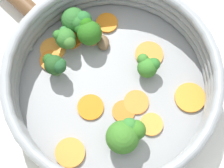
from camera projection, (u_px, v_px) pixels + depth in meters
name	position (u px, v px, depth m)	size (l,w,h in m)	color
ground_plane	(112.00, 90.00, 0.58)	(4.00, 4.00, 0.00)	white
skillet	(112.00, 88.00, 0.57)	(0.29, 0.29, 0.01)	#939699
skillet_rim_wall	(112.00, 80.00, 0.53)	(0.31, 0.31, 0.06)	#92989C
skillet_rivet_left	(70.00, 13.00, 0.60)	(0.01, 0.01, 0.01)	#98959A
skillet_rivet_right	(30.00, 49.00, 0.58)	(0.01, 0.01, 0.01)	#8F979A
carrot_slice_0	(121.00, 113.00, 0.55)	(0.03, 0.03, 0.00)	orange
carrot_slice_1	(136.00, 102.00, 0.55)	(0.04, 0.04, 0.00)	orange
carrot_slice_2	(53.00, 49.00, 0.58)	(0.04, 0.04, 0.00)	orange
carrot_slice_3	(70.00, 153.00, 0.53)	(0.04, 0.04, 0.01)	orange
carrot_slice_4	(107.00, 23.00, 0.60)	(0.03, 0.03, 0.00)	orange
carrot_slice_5	(149.00, 55.00, 0.58)	(0.04, 0.04, 0.00)	orange
carrot_slice_6	(51.00, 61.00, 0.57)	(0.03, 0.03, 0.01)	orange
carrot_slice_7	(151.00, 124.00, 0.54)	(0.03, 0.03, 0.00)	orange
carrot_slice_8	(91.00, 107.00, 0.55)	(0.04, 0.04, 0.00)	orange
carrot_slice_9	(190.00, 98.00, 0.56)	(0.05, 0.05, 0.00)	orange
carrot_slice_10	(92.00, 35.00, 0.59)	(0.03, 0.03, 0.00)	#EB9141
carrot_slice_11	(70.00, 38.00, 0.59)	(0.04, 0.04, 0.01)	orange
broccoli_floret_0	(76.00, 20.00, 0.57)	(0.04, 0.04, 0.05)	#719D50
broccoli_floret_1	(55.00, 65.00, 0.55)	(0.04, 0.03, 0.04)	#69954F
broccoli_floret_2	(147.00, 65.00, 0.55)	(0.03, 0.04, 0.04)	olive
broccoli_floret_3	(125.00, 135.00, 0.51)	(0.05, 0.05, 0.05)	#7E9E51
broccoli_floret_4	(66.00, 39.00, 0.56)	(0.04, 0.03, 0.04)	#659256
broccoli_floret_5	(87.00, 31.00, 0.56)	(0.04, 0.04, 0.05)	#81AA67
mushroom_piece_0	(103.00, 43.00, 0.58)	(0.03, 0.02, 0.01)	brown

